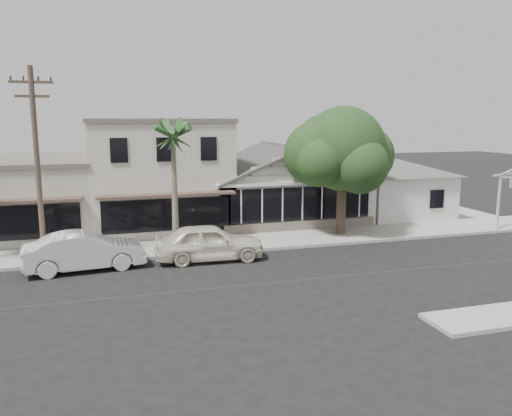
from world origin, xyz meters
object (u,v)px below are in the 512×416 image
object	(u,v)px
car_1	(85,251)
shade_tree	(340,151)
car_0	(209,242)
utility_pole	(37,163)

from	to	relation	value
car_1	shade_tree	bearing A→B (deg)	-83.89
car_0	shade_tree	bearing A→B (deg)	-66.98
car_1	utility_pole	bearing A→B (deg)	54.20
car_0	utility_pole	bearing A→B (deg)	84.70
car_0	car_1	xyz separation A→B (m)	(-5.69, 0.04, -0.02)
utility_pole	car_0	bearing A→B (deg)	-8.18
utility_pole	car_0	xyz separation A→B (m)	(7.51, -1.08, -3.90)
utility_pole	car_1	xyz separation A→B (m)	(1.82, -1.04, -3.92)
utility_pole	car_0	size ratio (longest dim) A/B	1.73
utility_pole	car_1	size ratio (longest dim) A/B	1.71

